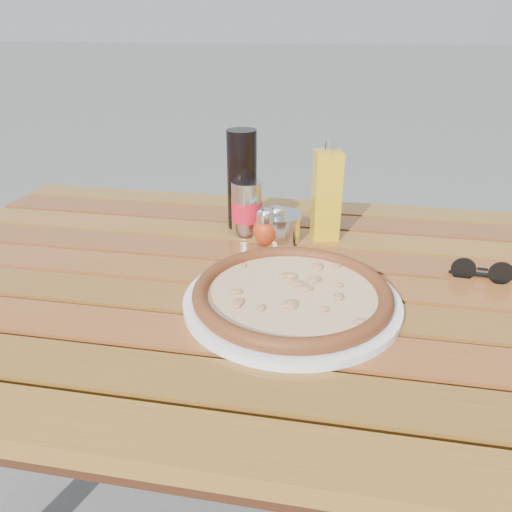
% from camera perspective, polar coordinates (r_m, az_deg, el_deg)
% --- Properties ---
extents(table, '(1.40, 0.90, 0.75)m').
position_cam_1_polar(table, '(0.97, -0.22, -6.18)').
color(table, '#381F0C').
rests_on(table, ground).
extents(plate, '(0.45, 0.45, 0.01)m').
position_cam_1_polar(plate, '(0.84, 4.11, -5.15)').
color(plate, white).
rests_on(plate, table).
extents(pizza, '(0.39, 0.39, 0.03)m').
position_cam_1_polar(pizza, '(0.83, 4.15, -4.21)').
color(pizza, '#FAE1B3').
rests_on(pizza, plate).
extents(pepper_shaker, '(0.07, 0.07, 0.08)m').
position_cam_1_polar(pepper_shaker, '(1.04, 1.12, 3.26)').
color(pepper_shaker, '#B23914').
rests_on(pepper_shaker, table).
extents(oregano_shaker, '(0.07, 0.07, 0.08)m').
position_cam_1_polar(oregano_shaker, '(1.06, 2.36, 3.54)').
color(oregano_shaker, '#3C421A').
rests_on(oregano_shaker, table).
extents(dark_bottle, '(0.07, 0.07, 0.22)m').
position_cam_1_polar(dark_bottle, '(1.12, -1.61, 8.68)').
color(dark_bottle, black).
rests_on(dark_bottle, table).
extents(soda_can, '(0.08, 0.08, 0.12)m').
position_cam_1_polar(soda_can, '(1.09, -1.07, 5.43)').
color(soda_can, silver).
rests_on(soda_can, table).
extents(olive_oil_cruet, '(0.07, 0.07, 0.21)m').
position_cam_1_polar(olive_oil_cruet, '(1.07, 8.03, 6.93)').
color(olive_oil_cruet, gold).
rests_on(olive_oil_cruet, table).
extents(parmesan_tin, '(0.11, 0.11, 0.07)m').
position_cam_1_polar(parmesan_tin, '(1.07, 2.71, 3.39)').
color(parmesan_tin, white).
rests_on(parmesan_tin, table).
extents(sunglasses, '(0.11, 0.03, 0.04)m').
position_cam_1_polar(sunglasses, '(1.00, 24.39, -1.64)').
color(sunglasses, black).
rests_on(sunglasses, table).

